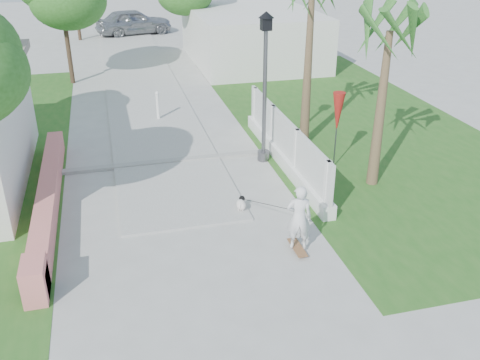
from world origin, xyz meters
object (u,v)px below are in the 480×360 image
object	(u,v)px
street_lamp	(265,83)
patio_umbrella	(338,113)
skateboarder	(270,207)
parked_car	(134,22)
dog	(241,204)
bollard	(158,105)

from	to	relation	value
street_lamp	patio_umbrella	bearing A→B (deg)	-27.76
skateboarder	parked_car	xyz separation A→B (m)	(-1.21, 25.59, 0.10)
skateboarder	parked_car	size ratio (longest dim) A/B	0.56
street_lamp	parked_car	bearing A→B (deg)	96.10
dog	parked_car	world-z (taller)	parked_car
parked_car	bollard	bearing A→B (deg)	165.48
skateboarder	dog	distance (m)	1.38
skateboarder	parked_car	distance (m)	25.61
street_lamp	bollard	distance (m)	5.56
patio_umbrella	parked_car	distance (m)	22.85
street_lamp	bollard	xyz separation A→B (m)	(-2.70, 4.50, -1.84)
dog	street_lamp	bearing A→B (deg)	84.40
bollard	skateboarder	world-z (taller)	skateboarder
patio_umbrella	dog	world-z (taller)	patio_umbrella
patio_umbrella	bollard	bearing A→B (deg)	129.91
bollard	dog	xyz separation A→B (m)	(1.24, -7.42, -0.39)
dog	bollard	bearing A→B (deg)	120.45
patio_umbrella	street_lamp	bearing A→B (deg)	152.24
patio_umbrella	parked_car	bearing A→B (deg)	100.58
bollard	patio_umbrella	xyz separation A→B (m)	(4.60, -5.50, 1.10)
street_lamp	parked_car	world-z (taller)	street_lamp
bollard	parked_car	world-z (taller)	parked_car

